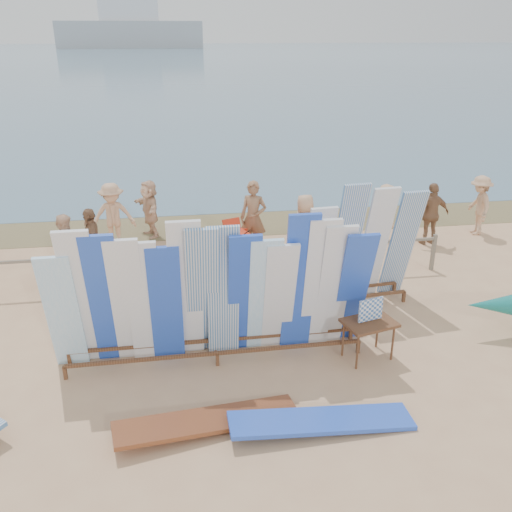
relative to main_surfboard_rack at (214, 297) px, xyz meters
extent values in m
plane|color=tan|center=(-0.58, 0.06, -1.21)|extent=(160.00, 160.00, 0.00)
cube|color=slate|center=(-0.58, 128.06, -1.21)|extent=(320.00, 240.00, 0.02)
cube|color=olive|center=(-0.58, 7.26, -1.21)|extent=(40.00, 2.60, 0.01)
cube|color=#999EA3|center=(-12.58, 180.06, 2.81)|extent=(45.00, 8.00, 8.00)
cube|color=silver|center=(-12.58, 180.06, 9.81)|extent=(18.00, 6.00, 6.00)
cube|color=#7D705E|center=(-0.58, 3.06, -0.41)|extent=(12.00, 0.06, 0.06)
cube|color=#7D705E|center=(-2.58, 3.06, -0.76)|extent=(0.08, 0.08, 0.90)
cube|color=#7D705E|center=(-0.58, 3.06, -0.76)|extent=(0.08, 0.08, 0.90)
cube|color=#7D705E|center=(1.42, 3.06, -0.76)|extent=(0.08, 0.08, 0.90)
cube|color=#7D705E|center=(3.42, 3.06, -0.76)|extent=(0.08, 0.08, 0.90)
cube|color=#7D705E|center=(5.42, 3.06, -0.76)|extent=(0.08, 0.08, 0.90)
cube|color=brown|center=(0.01, -0.21, -0.97)|extent=(5.03, 0.11, 0.06)
cube|color=brown|center=(0.00, 0.21, -0.97)|extent=(5.03, 0.11, 0.06)
cube|color=#99D0F5|center=(-2.45, -0.03, -0.10)|extent=(0.54, 0.61, 2.21)
cube|color=white|center=(-2.10, -0.02, 0.11)|extent=(0.54, 0.78, 2.64)
cube|color=blue|center=(-1.76, -0.02, 0.06)|extent=(0.54, 0.74, 2.54)
cube|color=white|center=(-1.41, -0.02, 0.02)|extent=(0.54, 0.71, 2.45)
cube|color=white|center=(-1.15, -0.01, -0.02)|extent=(0.54, 0.61, 2.37)
cube|color=blue|center=(-0.80, -0.01, -0.07)|extent=(0.54, 0.59, 2.27)
cube|color=white|center=(-0.46, 0.00, 0.14)|extent=(0.54, 0.75, 2.70)
cube|color=silver|center=(-0.19, 0.00, 0.08)|extent=(0.54, 0.84, 2.57)
cube|color=silver|center=(0.15, 0.00, 0.06)|extent=(0.54, 0.52, 2.54)
cube|color=blue|center=(0.50, 0.01, -0.01)|extent=(0.54, 0.70, 2.40)
cube|color=#99D0F5|center=(0.84, 0.01, -0.06)|extent=(0.54, 0.68, 2.30)
cube|color=white|center=(1.11, 0.01, -0.11)|extent=(0.54, 0.67, 2.20)
cube|color=blue|center=(1.45, 0.02, 0.13)|extent=(0.54, 0.58, 2.68)
cube|color=white|center=(1.80, 0.02, 0.08)|extent=(0.54, 0.60, 2.57)
cube|color=white|center=(2.06, 0.02, 0.02)|extent=(0.54, 0.66, 2.46)
cube|color=blue|center=(2.41, 0.03, -0.05)|extent=(0.54, 0.80, 2.32)
cube|color=brown|center=(3.13, 1.48, -0.96)|extent=(1.96, 0.24, 0.06)
cube|color=brown|center=(3.09, 1.91, -0.96)|extent=(1.96, 0.24, 0.06)
cube|color=white|center=(2.20, 1.61, -0.08)|extent=(0.59, 0.63, 2.25)
cube|color=silver|center=(2.80, 1.66, 0.14)|extent=(0.60, 0.78, 2.69)
cube|color=white|center=(3.41, 1.72, 0.08)|extent=(0.61, 0.80, 2.58)
cube|color=silver|center=(4.02, 1.78, 0.03)|extent=(0.61, 0.81, 2.47)
cone|color=#167C77|center=(5.26, 0.00, -0.56)|extent=(1.28, 0.73, 0.56)
cube|color=brown|center=(2.62, -0.36, -0.51)|extent=(1.00, 0.82, 0.05)
cube|color=white|center=(2.62, -0.36, -0.26)|extent=(0.45, 0.15, 0.41)
cube|color=blue|center=(1.37, -2.02, -1.21)|extent=(2.70, 0.59, 0.25)
cube|color=brown|center=(-0.25, -1.78, -1.21)|extent=(2.76, 1.03, 0.25)
cube|color=red|center=(0.78, 4.16, -0.90)|extent=(0.67, 0.64, 0.05)
cube|color=red|center=(0.87, 4.37, -0.64)|extent=(0.54, 0.35, 0.52)
cube|color=red|center=(-0.40, 4.13, -0.88)|extent=(0.75, 0.74, 0.05)
cube|color=red|center=(-0.54, 4.33, -0.60)|extent=(0.55, 0.46, 0.56)
cube|color=red|center=(0.86, 4.10, -0.65)|extent=(0.69, 0.86, 0.55)
cube|color=red|center=(0.76, 4.38, -0.30)|extent=(0.48, 0.31, 0.35)
imported|color=#8C6042|center=(-2.51, 3.88, -0.38)|extent=(0.63, 1.04, 1.66)
imported|color=tan|center=(-2.21, 5.64, -0.33)|extent=(1.18, 0.59, 1.75)
imported|color=#8C6042|center=(1.35, 4.76, -0.26)|extent=(0.78, 0.64, 1.89)
imported|color=tan|center=(2.55, 4.26, -0.38)|extent=(0.55, 0.87, 1.65)
imported|color=tan|center=(5.03, 5.25, -0.44)|extent=(0.44, 1.00, 1.53)
imported|color=tan|center=(7.75, 5.26, -0.37)|extent=(0.60, 1.13, 1.67)
imported|color=beige|center=(-3.03, 3.77, -0.42)|extent=(0.53, 0.83, 1.57)
imported|color=beige|center=(-1.30, 6.42, -0.41)|extent=(0.95, 1.55, 1.59)
imported|color=#8C6042|center=(6.10, 4.70, -0.37)|extent=(1.01, 0.51, 1.67)
camera|label=1|loc=(-0.49, -8.09, 4.12)|focal=38.00mm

